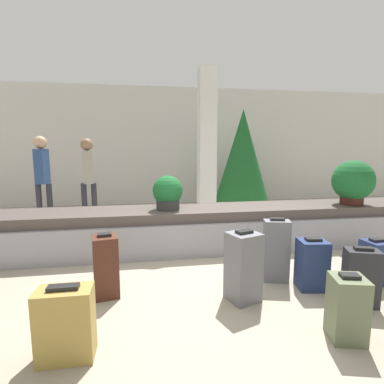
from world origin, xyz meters
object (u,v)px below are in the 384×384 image
(suitcase_0, at_px, (312,264))
(suitcase_1, at_px, (347,308))
(suitcase_4, at_px, (276,251))
(decorated_tree, at_px, (242,157))
(suitcase_3, at_px, (106,266))
(suitcase_5, at_px, (361,277))
(potted_plant_0, at_px, (168,193))
(suitcase_2, at_px, (66,324))
(traveler_0, at_px, (42,172))
(pillar, at_px, (207,146))
(suitcase_7, at_px, (243,267))
(suitcase_6, at_px, (374,262))
(traveler_1, at_px, (88,173))
(potted_plant_1, at_px, (353,182))

(suitcase_0, xyz_separation_m, suitcase_1, (-0.21, -0.87, -0.01))
(suitcase_4, distance_m, decorated_tree, 4.27)
(suitcase_3, distance_m, suitcase_5, 2.60)
(suitcase_1, relative_size, potted_plant_0, 1.09)
(suitcase_0, xyz_separation_m, suitcase_2, (-2.42, -0.74, -0.00))
(suitcase_4, xyz_separation_m, traveler_0, (-3.48, 3.15, 0.71))
(pillar, xyz_separation_m, suitcase_7, (-0.38, -3.56, -1.24))
(suitcase_6, xyz_separation_m, decorated_tree, (-0.16, 4.29, 1.08))
(suitcase_0, relative_size, suitcase_5, 0.97)
(suitcase_2, height_order, suitcase_6, suitcase_2)
(suitcase_3, bearing_deg, suitcase_4, -9.27)
(suitcase_0, height_order, suitcase_2, suitcase_0)
(suitcase_3, bearing_deg, suitcase_2, -111.41)
(suitcase_3, relative_size, suitcase_5, 1.14)
(suitcase_5, distance_m, decorated_tree, 4.83)
(suitcase_3, relative_size, decorated_tree, 0.27)
(suitcase_0, height_order, decorated_tree, decorated_tree)
(suitcase_1, height_order, traveler_0, traveler_0)
(potted_plant_0, bearing_deg, decorated_tree, 52.78)
(traveler_1, bearing_deg, suitcase_0, 29.89)
(suitcase_0, xyz_separation_m, suitcase_6, (0.79, 0.01, -0.03))
(potted_plant_0, height_order, traveler_0, traveler_0)
(traveler_0, xyz_separation_m, traveler_1, (0.85, 0.05, -0.03))
(suitcase_6, bearing_deg, suitcase_4, 163.61)
(suitcase_0, distance_m, potted_plant_1, 2.22)
(suitcase_2, xyz_separation_m, traveler_0, (-1.37, 4.14, 0.81))
(suitcase_2, bearing_deg, traveler_0, 108.58)
(suitcase_7, bearing_deg, suitcase_2, -178.25)
(suitcase_6, distance_m, traveler_1, 5.13)
(decorated_tree, bearing_deg, suitcase_6, -87.92)
(traveler_1, xyz_separation_m, decorated_tree, (3.57, 0.85, 0.28))
(suitcase_7, xyz_separation_m, potted_plant_0, (-0.63, 1.65, 0.53))
(suitcase_4, height_order, potted_plant_1, potted_plant_1)
(pillar, bearing_deg, suitcase_6, -69.87)
(suitcase_6, height_order, potted_plant_1, potted_plant_1)
(suitcase_3, xyz_separation_m, suitcase_7, (1.40, -0.33, 0.03))
(potted_plant_0, bearing_deg, traveler_1, 127.28)
(suitcase_7, xyz_separation_m, decorated_tree, (1.48, 4.42, 0.98))
(suitcase_6, relative_size, potted_plant_1, 0.73)
(pillar, height_order, decorated_tree, pillar)
(traveler_1, distance_m, decorated_tree, 3.68)
(traveler_0, bearing_deg, suitcase_0, 54.11)
(suitcase_5, bearing_deg, traveler_0, 155.23)
(potted_plant_0, distance_m, potted_plant_1, 3.01)
(suitcase_3, distance_m, potted_plant_1, 4.02)
(pillar, relative_size, suitcase_0, 5.51)
(suitcase_7, bearing_deg, suitcase_1, -69.93)
(suitcase_2, distance_m, suitcase_5, 2.72)
(suitcase_4, bearing_deg, suitcase_7, -130.94)
(suitcase_6, height_order, suitcase_7, suitcase_7)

